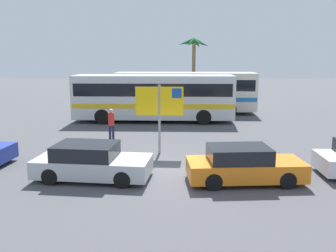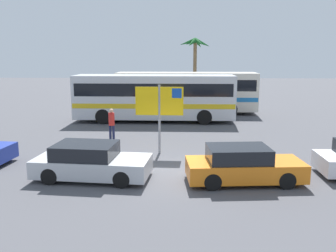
{
  "view_description": "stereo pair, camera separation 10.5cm",
  "coord_description": "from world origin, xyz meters",
  "px_view_note": "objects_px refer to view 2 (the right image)",
  "views": [
    {
      "loc": [
        0.36,
        -13.97,
        4.53
      ],
      "look_at": [
        -0.17,
        2.8,
        1.3
      ],
      "focal_mm": 39.61,
      "sensor_mm": 36.0,
      "label": 1
    },
    {
      "loc": [
        0.47,
        -13.97,
        4.53
      ],
      "look_at": [
        -0.17,
        2.8,
        1.3
      ],
      "focal_mm": 39.61,
      "sensor_mm": 36.0,
      "label": 2
    }
  ],
  "objects_px": {
    "car_orange": "(243,165)",
    "pedestrian_by_bus": "(112,122)",
    "bus_rear_coach": "(186,90)",
    "ferry_sign": "(160,104)",
    "car_silver": "(91,162)",
    "bus_front_coach": "(155,96)"
  },
  "relations": [
    {
      "from": "car_silver",
      "to": "ferry_sign",
      "type": "bearing_deg",
      "value": 62.56
    },
    {
      "from": "car_orange",
      "to": "pedestrian_by_bus",
      "type": "relative_size",
      "value": 2.46
    },
    {
      "from": "bus_front_coach",
      "to": "bus_rear_coach",
      "type": "relative_size",
      "value": 1.0
    },
    {
      "from": "bus_front_coach",
      "to": "car_silver",
      "type": "height_order",
      "value": "bus_front_coach"
    },
    {
      "from": "ferry_sign",
      "to": "car_orange",
      "type": "height_order",
      "value": "ferry_sign"
    },
    {
      "from": "car_silver",
      "to": "pedestrian_by_bus",
      "type": "xyz_separation_m",
      "value": [
        -0.37,
        6.15,
        0.39
      ]
    },
    {
      "from": "car_orange",
      "to": "pedestrian_by_bus",
      "type": "height_order",
      "value": "pedestrian_by_bus"
    },
    {
      "from": "bus_rear_coach",
      "to": "bus_front_coach",
      "type": "bearing_deg",
      "value": -120.37
    },
    {
      "from": "bus_rear_coach",
      "to": "ferry_sign",
      "type": "height_order",
      "value": "ferry_sign"
    },
    {
      "from": "car_orange",
      "to": "bus_front_coach",
      "type": "bearing_deg",
      "value": 103.04
    },
    {
      "from": "ferry_sign",
      "to": "pedestrian_by_bus",
      "type": "bearing_deg",
      "value": 140.31
    },
    {
      "from": "ferry_sign",
      "to": "car_orange",
      "type": "xyz_separation_m",
      "value": [
        3.19,
        -3.95,
        -1.69
      ]
    },
    {
      "from": "car_silver",
      "to": "pedestrian_by_bus",
      "type": "height_order",
      "value": "pedestrian_by_bus"
    },
    {
      "from": "bus_rear_coach",
      "to": "car_silver",
      "type": "relative_size",
      "value": 2.49
    },
    {
      "from": "bus_front_coach",
      "to": "ferry_sign",
      "type": "height_order",
      "value": "ferry_sign"
    },
    {
      "from": "bus_rear_coach",
      "to": "pedestrian_by_bus",
      "type": "relative_size",
      "value": 6.25
    },
    {
      "from": "bus_front_coach",
      "to": "bus_rear_coach",
      "type": "height_order",
      "value": "same"
    },
    {
      "from": "bus_front_coach",
      "to": "bus_rear_coach",
      "type": "bearing_deg",
      "value": 59.63
    },
    {
      "from": "car_silver",
      "to": "pedestrian_by_bus",
      "type": "relative_size",
      "value": 2.52
    },
    {
      "from": "car_silver",
      "to": "car_orange",
      "type": "height_order",
      "value": "same"
    },
    {
      "from": "ferry_sign",
      "to": "bus_front_coach",
      "type": "bearing_deg",
      "value": 97.87
    },
    {
      "from": "car_silver",
      "to": "car_orange",
      "type": "distance_m",
      "value": 5.57
    }
  ]
}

